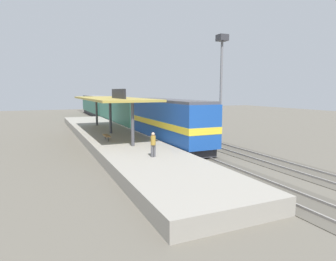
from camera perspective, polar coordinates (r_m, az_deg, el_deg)
The scene contains 11 objects.
ground_plane at distance 34.01m, azimuth -0.20°, elevation -1.39°, with size 120.00×120.00×0.00m, color #5B564C.
track_near at distance 33.26m, azimuth -3.36°, elevation -1.56°, with size 3.20×110.00×0.16m.
track_far at distance 35.12m, azimuth 3.68°, elevation -1.06°, with size 3.20×110.00×0.16m.
platform at distance 31.88m, azimuth -11.12°, elevation -1.33°, with size 6.00×44.00×0.90m, color gray.
station_canopy at distance 31.42m, azimuth -11.28°, elevation 6.02°, with size 5.20×18.00×4.70m.
platform_bench at distance 27.16m, azimuth -11.95°, elevation -1.01°, with size 0.44×1.70×0.50m.
locomotive at distance 28.63m, azimuth -0.08°, elevation 1.75°, with size 2.93×14.43×4.44m.
passenger_carriage_front at distance 45.63m, azimuth -9.30°, elevation 3.77°, with size 2.90×20.00×4.24m.
passenger_carriage_rear at distance 65.92m, azimuth -13.93°, elevation 4.83°, with size 2.90×20.00×4.24m.
light_mast at distance 34.50m, azimuth 10.47°, elevation 12.61°, with size 1.10×1.10×11.70m.
person_waiting at distance 19.92m, azimuth -2.93°, elevation -2.52°, with size 0.34×0.34×1.71m.
Camera 1 is at (-11.54, -30.72, 5.40)m, focal length 31.07 mm.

